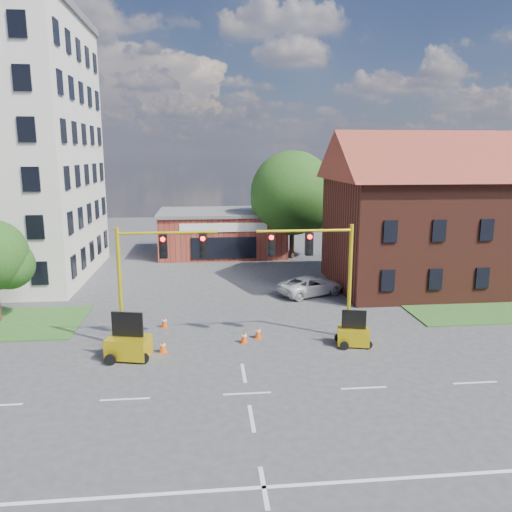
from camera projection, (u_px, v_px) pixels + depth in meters
name	position (u px, v px, depth m)	size (l,w,h in m)	color
ground	(247.00, 393.00, 20.78)	(120.00, 120.00, 0.00)	#3A3A3C
lane_markings	(254.00, 433.00, 17.86)	(60.00, 36.00, 0.01)	silver
brick_shop	(222.00, 232.00, 49.57)	(12.40, 8.40, 4.30)	maroon
townhouse_row	(471.00, 207.00, 36.95)	(21.00, 11.00, 11.50)	#542319
tree_large	(296.00, 196.00, 46.65)	(8.25, 7.85, 10.13)	#362413
signal_mast_west	(152.00, 271.00, 25.41)	(5.30, 0.60, 6.20)	#969690
signal_mast_east	(320.00, 268.00, 26.26)	(5.30, 0.60, 6.20)	#969690
trailer_west	(129.00, 345.00, 24.19)	(2.23, 1.74, 2.26)	yellow
trailer_east	(353.00, 335.00, 25.90)	(1.81, 1.41, 1.82)	yellow
cone_a	(163.00, 346.00, 24.97)	(0.40, 0.40, 0.70)	#DD450B
cone_b	(164.00, 322.00, 28.60)	(0.40, 0.40, 0.70)	#DD450B
cone_c	(244.00, 337.00, 26.26)	(0.40, 0.40, 0.70)	#DD450B
cone_d	(258.00, 332.00, 26.93)	(0.40, 0.40, 0.70)	#DD450B
pickup_white	(311.00, 286.00, 35.23)	(2.19, 4.75, 1.32)	white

